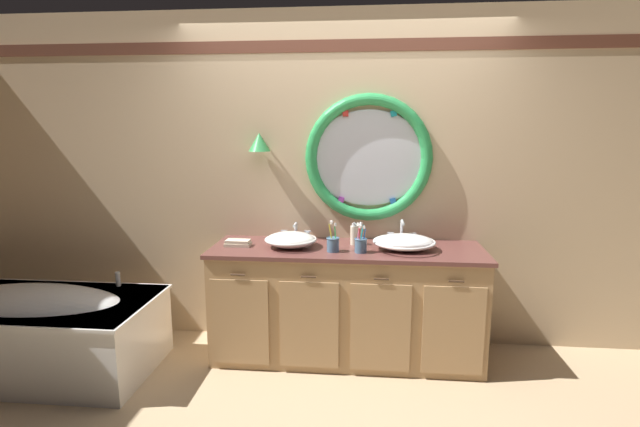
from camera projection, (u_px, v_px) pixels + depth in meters
ground_plane at (336, 370)px, 3.44m from camera, size 14.00×14.00×0.00m
back_wall_assembly at (343, 179)px, 3.77m from camera, size 6.40×0.26×2.60m
vanity_counter at (346, 302)px, 3.59m from camera, size 2.00×0.66×0.85m
bathtub at (33, 327)px, 3.40m from camera, size 1.72×0.86×0.63m
sink_basin_left at (291, 240)px, 3.52m from camera, size 0.39×0.39×0.11m
sink_basin_right at (404, 242)px, 3.44m from camera, size 0.45×0.45×0.12m
faucet_set_left at (296, 233)px, 3.77m from camera, size 0.24×0.12×0.13m
faucet_set_right at (402, 233)px, 3.68m from camera, size 0.22×0.14×0.17m
toothbrush_holder_left at (333, 244)px, 3.40m from camera, size 0.09×0.09×0.22m
toothbrush_holder_right at (361, 244)px, 3.37m from camera, size 0.09×0.09×0.22m
soap_dispenser at (354, 235)px, 3.59m from camera, size 0.06×0.06×0.17m
folded_hand_towel at (238, 243)px, 3.56m from camera, size 0.19×0.11×0.05m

